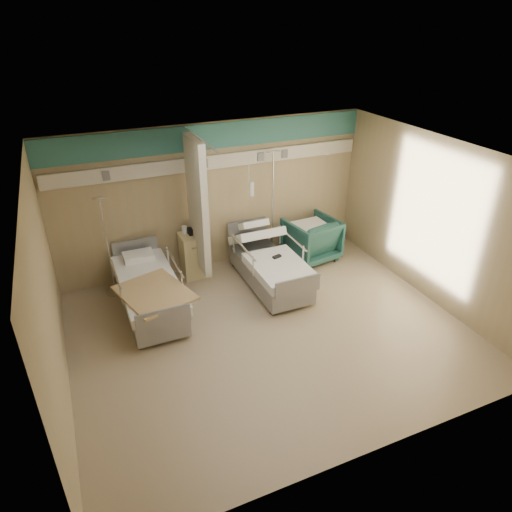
# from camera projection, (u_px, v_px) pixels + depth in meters

# --- Properties ---
(ground) EXTENTS (6.00, 5.00, 0.00)m
(ground) POSITION_uv_depth(u_px,v_px,m) (270.00, 332.00, 7.25)
(ground) COLOR gray
(ground) RESTS_ON ground
(room_walls) EXTENTS (6.04, 5.04, 2.82)m
(room_walls) POSITION_uv_depth(u_px,v_px,m) (262.00, 219.00, 6.56)
(room_walls) COLOR tan
(room_walls) RESTS_ON ground
(bed_right) EXTENTS (1.00, 2.16, 0.63)m
(bed_right) POSITION_uv_depth(u_px,v_px,m) (270.00, 270.00, 8.36)
(bed_right) COLOR white
(bed_right) RESTS_ON ground
(bed_left) EXTENTS (1.00, 2.16, 0.63)m
(bed_left) POSITION_uv_depth(u_px,v_px,m) (150.00, 296.00, 7.59)
(bed_left) COLOR white
(bed_left) RESTS_ON ground
(bedside_cabinet) EXTENTS (0.50, 0.48, 0.85)m
(bedside_cabinet) POSITION_uv_depth(u_px,v_px,m) (195.00, 255.00, 8.64)
(bedside_cabinet) COLOR #CBBB7F
(bedside_cabinet) RESTS_ON ground
(visitor_armchair) EXTENTS (1.07, 1.09, 0.87)m
(visitor_armchair) POSITION_uv_depth(u_px,v_px,m) (311.00, 239.00, 9.21)
(visitor_armchair) COLOR #1F4F49
(visitor_armchair) RESTS_ON ground
(waffle_blanket) EXTENTS (0.67, 0.60, 0.07)m
(waffle_blanket) POSITION_uv_depth(u_px,v_px,m) (311.00, 217.00, 8.98)
(waffle_blanket) COLOR silver
(waffle_blanket) RESTS_ON visitor_armchair
(iv_stand_right) EXTENTS (0.40, 0.40, 2.23)m
(iv_stand_right) POSITION_uv_depth(u_px,v_px,m) (272.00, 237.00, 9.26)
(iv_stand_right) COLOR silver
(iv_stand_right) RESTS_ON ground
(iv_stand_left) EXTENTS (0.33, 0.33, 1.84)m
(iv_stand_left) POSITION_uv_depth(u_px,v_px,m) (113.00, 274.00, 8.10)
(iv_stand_left) COLOR silver
(iv_stand_left) RESTS_ON ground
(call_remote) EXTENTS (0.17, 0.11, 0.04)m
(call_remote) POSITION_uv_depth(u_px,v_px,m) (277.00, 257.00, 8.11)
(call_remote) COLOR black
(call_remote) RESTS_ON bed_right
(tan_blanket) EXTENTS (1.21, 1.37, 0.04)m
(tan_blanket) POSITION_uv_depth(u_px,v_px,m) (155.00, 293.00, 7.06)
(tan_blanket) COLOR tan
(tan_blanket) RESTS_ON bed_left
(toiletry_bag) EXTENTS (0.22, 0.14, 0.12)m
(toiletry_bag) POSITION_uv_depth(u_px,v_px,m) (194.00, 231.00, 8.44)
(toiletry_bag) COLOR black
(toiletry_bag) RESTS_ON bedside_cabinet
(white_cup) EXTENTS (0.12, 0.12, 0.15)m
(white_cup) POSITION_uv_depth(u_px,v_px,m) (184.00, 230.00, 8.45)
(white_cup) COLOR white
(white_cup) RESTS_ON bedside_cabinet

